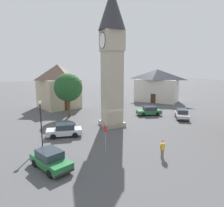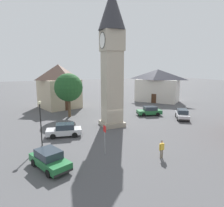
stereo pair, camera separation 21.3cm
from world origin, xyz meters
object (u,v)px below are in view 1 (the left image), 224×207
(car_red_corner, at_px, (50,160))
(car_blue_kerb, at_px, (149,111))
(tree, at_px, (68,88))
(building_shop_left, at_px, (157,85))
(clock_tower, at_px, (112,47))
(car_white_side, at_px, (64,130))
(car_silver_kerb, at_px, (182,114))
(road_sign, at_px, (105,135))
(lamp_post, at_px, (41,116))
(pedestrian, at_px, (163,148))
(building_corner_back, at_px, (58,86))

(car_red_corner, bearing_deg, car_blue_kerb, 124.74)
(tree, xyz_separation_m, building_shop_left, (-6.95, 22.28, -1.00))
(clock_tower, distance_m, car_blue_kerb, 13.31)
(clock_tower, distance_m, car_white_side, 12.28)
(tree, bearing_deg, car_blue_kerb, 71.42)
(car_silver_kerb, relative_size, car_white_side, 1.00)
(car_white_side, height_order, building_shop_left, building_shop_left)
(car_red_corner, bearing_deg, road_sign, 98.18)
(tree, height_order, lamp_post, tree)
(pedestrian, bearing_deg, car_white_side, -143.15)
(car_white_side, height_order, building_corner_back, building_corner_back)
(car_red_corner, xyz_separation_m, lamp_post, (-5.26, -0.22, 2.47))
(lamp_post, bearing_deg, clock_tower, 112.05)
(car_blue_kerb, height_order, car_silver_kerb, same)
(tree, distance_m, lamp_post, 12.57)
(clock_tower, height_order, car_blue_kerb, clock_tower)
(car_blue_kerb, xyz_separation_m, car_red_corner, (12.30, -17.73, 0.00))
(clock_tower, height_order, tree, clock_tower)
(car_white_side, bearing_deg, car_red_corner, -18.60)
(clock_tower, height_order, car_white_side, clock_tower)
(car_blue_kerb, bearing_deg, road_sign, -47.47)
(car_red_corner, bearing_deg, lamp_post, -177.58)
(car_blue_kerb, distance_m, lamp_post, 19.44)
(tree, distance_m, road_sign, 16.14)
(lamp_post, bearing_deg, car_red_corner, 2.42)
(car_blue_kerb, height_order, building_corner_back, building_corner_back)
(car_silver_kerb, xyz_separation_m, building_shop_left, (-15.36, 6.07, 3.11))
(car_silver_kerb, xyz_separation_m, car_white_side, (0.83, -18.69, 0.00))
(car_red_corner, bearing_deg, tree, 163.40)
(clock_tower, bearing_deg, car_red_corner, -45.85)
(tree, xyz_separation_m, lamp_post, (11.34, -5.17, -1.64))
(car_red_corner, height_order, tree, tree)
(clock_tower, xyz_separation_m, car_silver_kerb, (0.99, 11.71, -9.94))
(car_silver_kerb, xyz_separation_m, tree, (-8.41, -16.22, 4.12))
(car_white_side, relative_size, building_corner_back, 0.48)
(car_red_corner, height_order, building_corner_back, building_corner_back)
(car_silver_kerb, height_order, building_shop_left, building_shop_left)
(clock_tower, relative_size, lamp_post, 3.83)
(tree, height_order, building_shop_left, building_shop_left)
(clock_tower, height_order, car_red_corner, clock_tower)
(pedestrian, relative_size, tree, 0.24)
(car_blue_kerb, distance_m, building_corner_back, 18.74)
(clock_tower, height_order, building_shop_left, clock_tower)
(building_corner_back, bearing_deg, clock_tower, 16.52)
(pedestrian, bearing_deg, clock_tower, -179.49)
(pedestrian, relative_size, road_sign, 0.60)
(clock_tower, height_order, car_silver_kerb, clock_tower)
(car_blue_kerb, height_order, tree, tree)
(building_shop_left, bearing_deg, clock_tower, -51.05)
(pedestrian, xyz_separation_m, building_shop_left, (-25.64, 17.67, 2.87))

